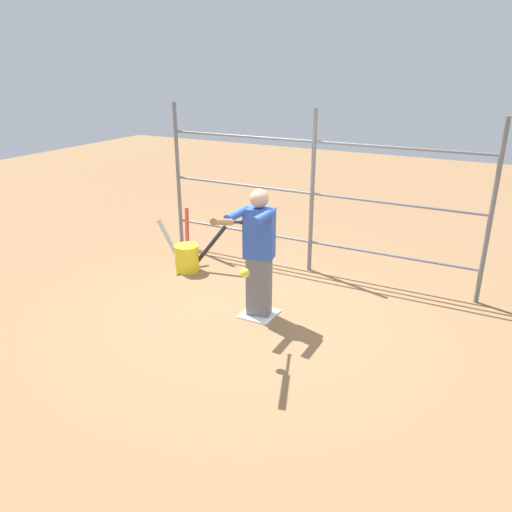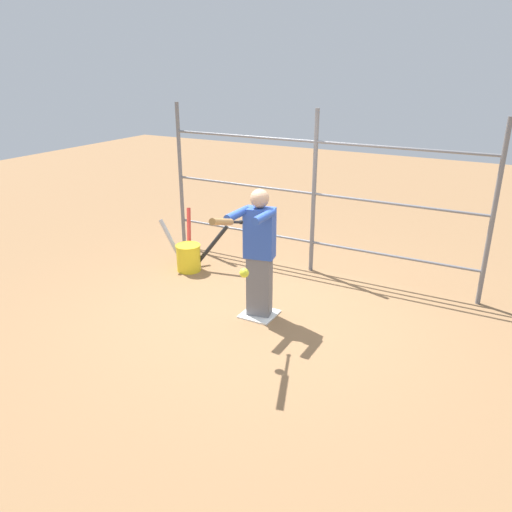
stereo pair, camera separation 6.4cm
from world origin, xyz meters
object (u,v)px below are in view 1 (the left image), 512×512
object	(u,v)px
bat_bucket	(187,255)
baseball_bat_swinging	(225,222)
batter	(259,250)
softball_in_flight	(245,273)

from	to	relation	value
bat_bucket	baseball_bat_swinging	bearing A→B (deg)	135.38
batter	baseball_bat_swinging	bearing A→B (deg)	96.76
batter	bat_bucket	distance (m)	1.86
batter	bat_bucket	size ratio (longest dim) A/B	1.60
baseball_bat_swinging	softball_in_flight	xyz separation A→B (m)	(-0.15, -0.10, -0.54)
softball_in_flight	baseball_bat_swinging	bearing A→B (deg)	34.49
softball_in_flight	batter	bearing A→B (deg)	-71.87
batter	bat_bucket	bearing A→B (deg)	-26.02
baseball_bat_swinging	bat_bucket	xyz separation A→B (m)	(1.68, -1.66, -1.21)
batter	softball_in_flight	bearing A→B (deg)	108.13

